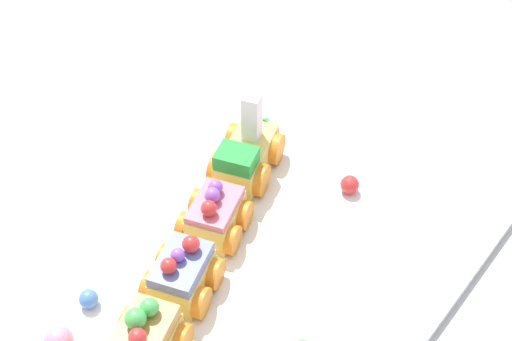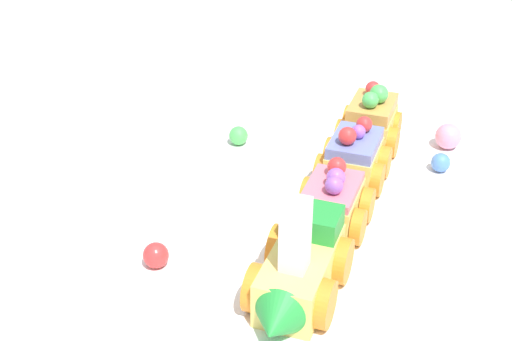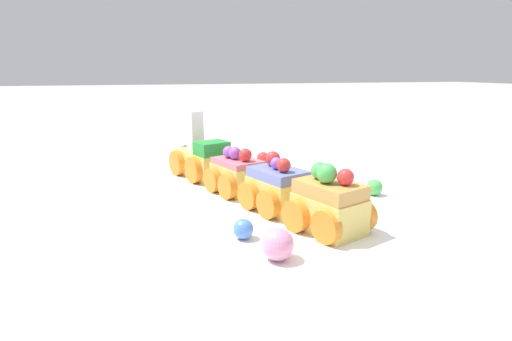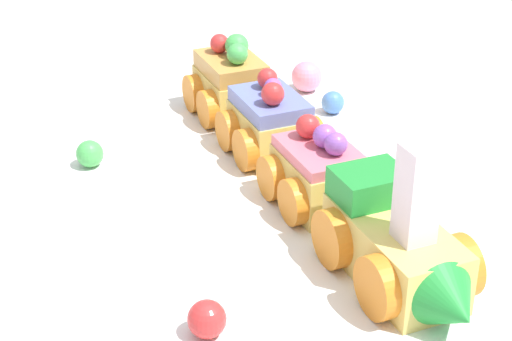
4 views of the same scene
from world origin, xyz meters
name	(u,v)px [view 1 (image 1 of 4)]	position (x,y,z in m)	size (l,w,h in m)	color
ground_plane	(243,253)	(0.00, 0.00, 0.00)	(10.00, 10.00, 0.00)	#B2B2B7
display_board	(243,249)	(0.00, 0.00, 0.01)	(0.82, 0.44, 0.01)	white
cake_train_locomotive	(249,151)	(0.10, 0.08, 0.04)	(0.14, 0.10, 0.10)	#EACC66
cake_car_strawberry	(214,217)	(0.00, 0.04, 0.04)	(0.09, 0.09, 0.06)	#EACC66
cake_car_blueberry	(182,275)	(-0.09, 0.01, 0.04)	(0.09, 0.09, 0.07)	#EACC66
gumball_red	(350,185)	(0.15, -0.05, 0.02)	(0.02, 0.02, 0.02)	red
gumball_blue	(89,299)	(-0.16, 0.07, 0.02)	(0.02, 0.02, 0.02)	#4C84E0
gumball_pink	(59,340)	(-0.21, 0.06, 0.03)	(0.03, 0.03, 0.03)	pink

